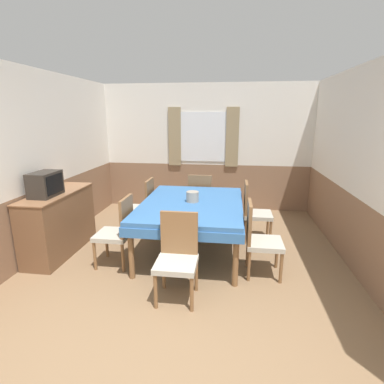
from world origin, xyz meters
name	(u,v)px	position (x,y,z in m)	size (l,w,h in m)	color
wall_back	(206,147)	(0.00, 4.61, 1.31)	(4.69, 0.10, 2.60)	white
wall_left	(43,163)	(-2.17, 2.29, 1.30)	(0.05, 4.99, 2.60)	white
wall_right	(361,170)	(2.17, 2.29, 1.30)	(0.05, 4.99, 2.60)	white
dining_table	(192,209)	(0.00, 2.41, 0.66)	(1.46, 1.95, 0.75)	#386BA8
chair_right_near	(259,237)	(0.92, 1.86, 0.50)	(0.44, 0.44, 0.95)	brown
chair_right_far	(253,210)	(0.92, 2.97, 0.50)	(0.44, 0.44, 0.95)	brown
chair_head_window	(201,198)	(0.00, 3.57, 0.50)	(0.44, 0.44, 0.95)	brown
chair_head_near	(178,254)	(0.00, 1.25, 0.50)	(0.44, 0.44, 0.95)	brown
chair_left_far	(143,205)	(-0.91, 2.97, 0.50)	(0.44, 0.44, 0.95)	brown
chair_left_near	(118,230)	(-0.91, 1.86, 0.50)	(0.44, 0.44, 0.95)	brown
sideboard	(59,222)	(-1.90, 2.11, 0.46)	(0.46, 1.34, 0.91)	brown
tv	(45,184)	(-1.92, 1.92, 1.07)	(0.29, 0.44, 0.33)	#2D2823
vase	(192,197)	(0.01, 2.44, 0.83)	(0.18, 0.18, 0.15)	#A39989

